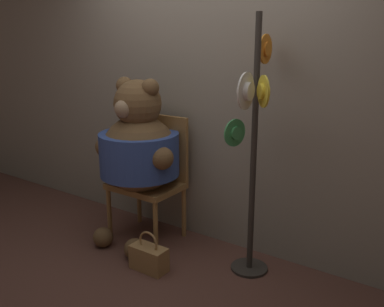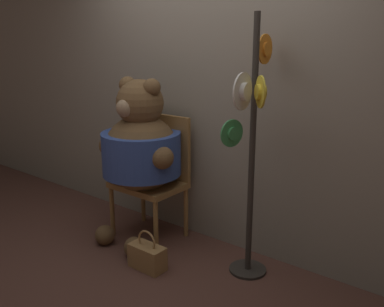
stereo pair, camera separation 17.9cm
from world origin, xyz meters
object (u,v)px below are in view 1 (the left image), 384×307
object	(u,v)px
chair	(152,172)
hat_display_rack	(252,144)
teddy_bear	(139,149)
handbag_on_ground	(149,257)

from	to	relation	value
chair	hat_display_rack	size ratio (longest dim) A/B	0.57
hat_display_rack	teddy_bear	bearing A→B (deg)	-177.10
teddy_bear	handbag_on_ground	xyz separation A→B (m)	(0.38, -0.34, -0.72)
teddy_bear	handbag_on_ground	bearing A→B (deg)	-41.95
teddy_bear	hat_display_rack	bearing A→B (deg)	2.90
teddy_bear	handbag_on_ground	distance (m)	0.88
teddy_bear	hat_display_rack	world-z (taller)	hat_display_rack
chair	hat_display_rack	bearing A→B (deg)	-6.31
chair	teddy_bear	bearing A→B (deg)	-90.35
hat_display_rack	handbag_on_ground	size ratio (longest dim) A/B	5.96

